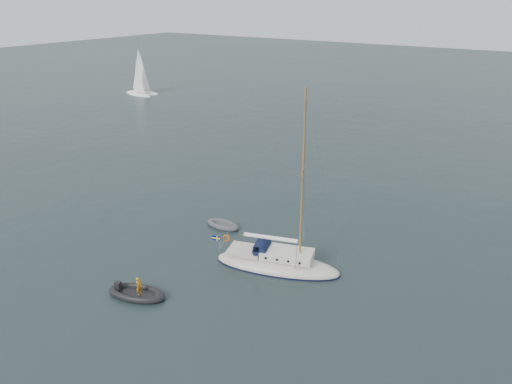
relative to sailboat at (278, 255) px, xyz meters
The scene contains 6 objects.
ground 1.00m from the sailboat, 47.79° to the left, with size 300.00×300.00×0.00m, color black.
sailboat is the anchor object (origin of this frame).
dinghy 7.40m from the sailboat, 156.67° to the left, with size 2.90×1.31×0.42m.
rib 9.31m from the sailboat, 125.07° to the right, with size 3.75×1.71×1.33m.
distant_yacht_a 63.45m from the sailboat, 144.07° to the left, with size 5.48×2.93×7.27m.
distant_yacht_c 65.05m from the sailboat, 143.48° to the left, with size 6.66×3.55×8.83m.
Camera 1 is at (14.68, -25.15, 17.10)m, focal length 35.00 mm.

